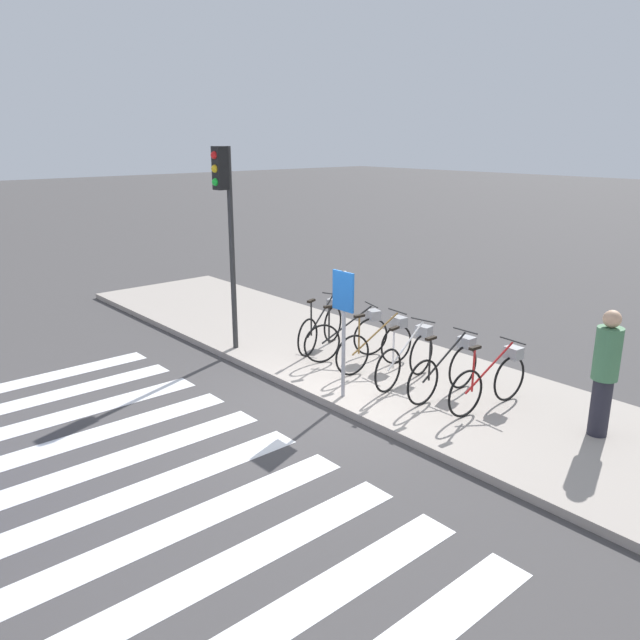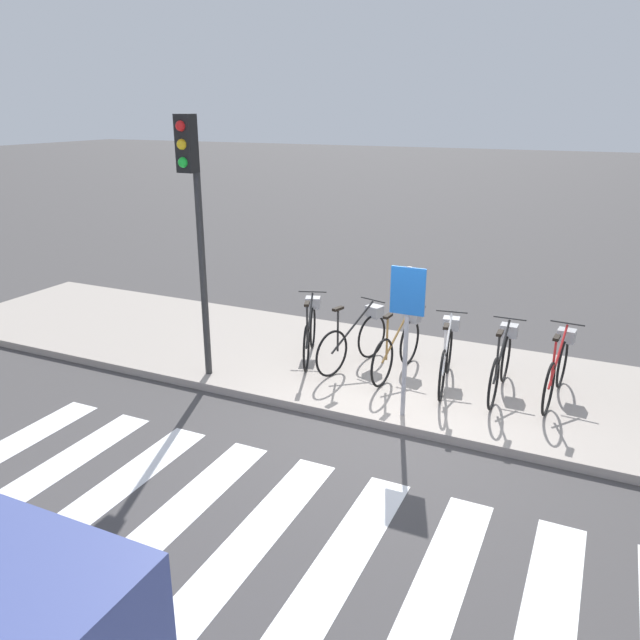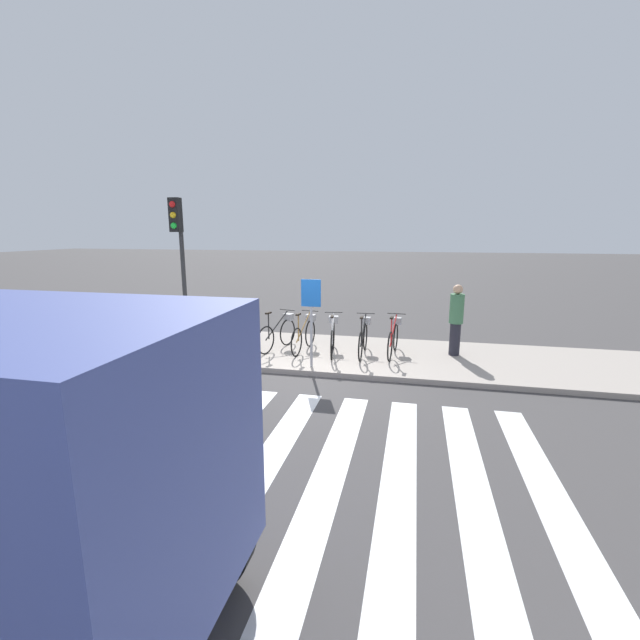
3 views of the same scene
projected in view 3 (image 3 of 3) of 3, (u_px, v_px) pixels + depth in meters
name	position (u px, v px, depth m)	size (l,w,h in m)	color
ground_plane	(303.00, 376.00, 9.48)	(120.00, 120.00, 0.00)	#423F3F
sidewalk	(319.00, 352.00, 11.08)	(17.91, 3.38, 0.12)	#9E9389
road_crosswalk	(182.00, 527.00, 4.62)	(8.55, 8.00, 0.01)	silver
parked_bicycle_0	(250.00, 330.00, 11.32)	(0.70, 1.62, 1.05)	black
parked_bicycle_1	(279.00, 332.00, 11.13)	(0.62, 1.65, 1.05)	black
parked_bicycle_2	(305.00, 333.00, 10.98)	(0.46, 1.70, 1.05)	black
parked_bicycle_3	(333.00, 335.00, 10.74)	(0.46, 1.70, 1.05)	black
parked_bicycle_4	(363.00, 337.00, 10.61)	(0.46, 1.71, 1.05)	black
parked_bicycle_5	(394.00, 337.00, 10.58)	(0.46, 1.71, 1.05)	black
pedestrian	(456.00, 318.00, 10.48)	(0.34, 0.34, 1.76)	#23232D
traffic_light	(179.00, 246.00, 9.77)	(0.24, 0.40, 3.75)	#2D2D2D
sign_post	(311.00, 308.00, 9.42)	(0.44, 0.07, 2.00)	#99999E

